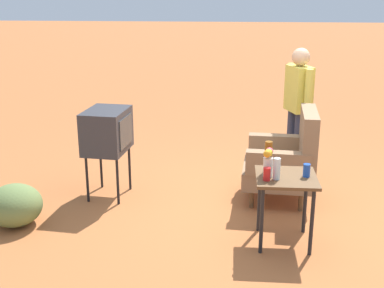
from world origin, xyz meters
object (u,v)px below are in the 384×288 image
at_px(tv_on_stand, 107,131).
at_px(bottle_tall_amber, 268,157).
at_px(armchair, 287,159).
at_px(soda_can_red, 267,174).
at_px(bottle_short_clear, 277,169).
at_px(person_standing, 298,105).
at_px(side_table, 286,187).
at_px(soda_can_blue, 307,170).
at_px(flower_vase, 268,161).

xyz_separation_m(tv_on_stand, bottle_tall_amber, (0.89, 1.75, 0.04)).
bearing_deg(armchair, soda_can_red, -14.92).
bearing_deg(bottle_short_clear, bottle_tall_amber, -159.44).
bearing_deg(armchair, person_standing, 166.86).
distance_m(tv_on_stand, bottle_tall_amber, 1.96).
height_order(side_table, bottle_short_clear, bottle_short_clear).
distance_m(tv_on_stand, soda_can_red, 2.05).
bearing_deg(soda_can_red, armchair, 165.08).
distance_m(tv_on_stand, soda_can_blue, 2.32).
bearing_deg(bottle_tall_amber, soda_can_red, -5.75).
distance_m(tv_on_stand, bottle_short_clear, 2.11).
xyz_separation_m(bottle_tall_amber, soda_can_red, (0.22, -0.02, -0.09)).
height_order(tv_on_stand, flower_vase, tv_on_stand).
relative_size(person_standing, bottle_short_clear, 8.20).
xyz_separation_m(soda_can_blue, bottle_tall_amber, (-0.10, -0.35, 0.09)).
distance_m(side_table, person_standing, 1.88).
relative_size(tv_on_stand, flower_vase, 3.89).
bearing_deg(flower_vase, tv_on_stand, -119.88).
height_order(tv_on_stand, bottle_short_clear, tv_on_stand).
relative_size(side_table, bottle_tall_amber, 2.25).
bearing_deg(flower_vase, side_table, 95.71).
height_order(bottle_tall_amber, soda_can_red, bottle_tall_amber).
bearing_deg(side_table, soda_can_red, -57.04).
height_order(bottle_short_clear, flower_vase, flower_vase).
xyz_separation_m(tv_on_stand, person_standing, (-0.83, 2.22, 0.16)).
height_order(armchair, bottle_short_clear, armchair).
xyz_separation_m(soda_can_blue, flower_vase, (0.02, -0.36, 0.09)).
distance_m(side_table, flower_vase, 0.31).
xyz_separation_m(person_standing, soda_can_blue, (1.82, -0.12, -0.20)).
bearing_deg(bottle_short_clear, tv_on_stand, -120.38).
distance_m(person_standing, bottle_tall_amber, 1.79).
height_order(soda_can_blue, flower_vase, flower_vase).
relative_size(soda_can_blue, flower_vase, 0.46).
xyz_separation_m(bottle_short_clear, soda_can_red, (0.04, -0.09, -0.04)).
distance_m(soda_can_blue, bottle_tall_amber, 0.37).
bearing_deg(side_table, armchair, 173.65).
height_order(side_table, bottle_tall_amber, bottle_tall_amber).
xyz_separation_m(side_table, flower_vase, (0.02, -0.17, 0.25)).
xyz_separation_m(armchair, flower_vase, (1.02, -0.29, 0.33)).
distance_m(armchair, side_table, 1.02).
bearing_deg(side_table, person_standing, 170.59).
distance_m(side_table, soda_can_red, 0.28).
height_order(armchair, soda_can_red, armchair).
distance_m(person_standing, soda_can_red, 2.01).
bearing_deg(soda_can_blue, bottle_short_clear, -73.27).
relative_size(soda_can_blue, bottle_short_clear, 0.61).
distance_m(tv_on_stand, person_standing, 2.38).
bearing_deg(bottle_tall_amber, person_standing, 164.78).
relative_size(tv_on_stand, person_standing, 0.63).
bearing_deg(person_standing, bottle_short_clear, -11.90).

